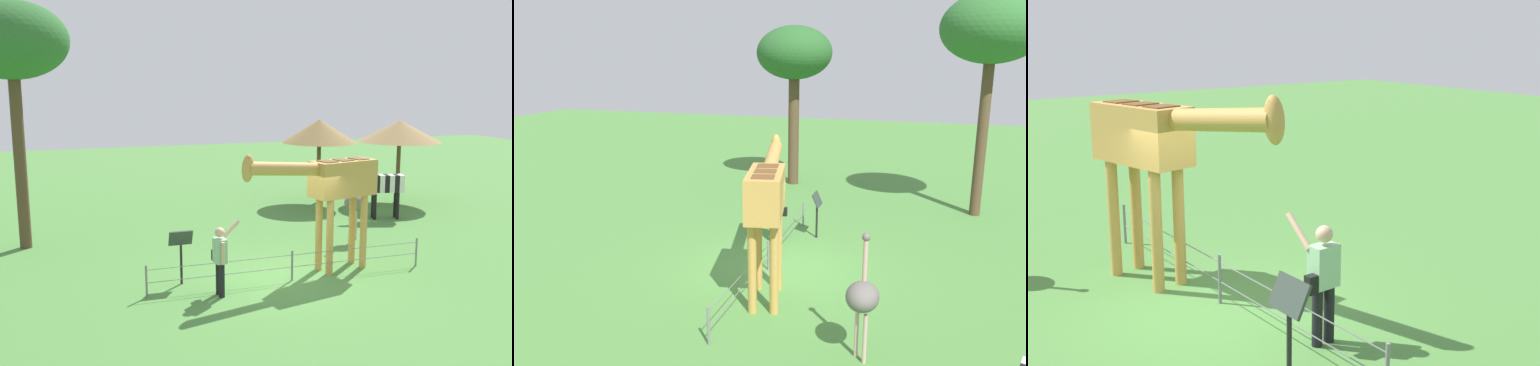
% 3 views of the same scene
% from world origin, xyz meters
% --- Properties ---
extents(ground_plane, '(60.00, 60.00, 0.00)m').
position_xyz_m(ground_plane, '(0.00, 0.00, 0.00)').
color(ground_plane, '#4C843D').
extents(giraffe, '(3.80, 1.29, 3.16)m').
position_xyz_m(giraffe, '(-1.22, -0.23, 2.22)').
color(giraffe, '#C69347').
rests_on(giraffe, ground_plane).
extents(visitor, '(0.66, 0.58, 1.68)m').
position_xyz_m(visitor, '(1.90, 0.54, 0.90)').
color(visitor, black).
rests_on(visitor, ground_plane).
extents(ostrich, '(0.70, 0.56, 2.25)m').
position_xyz_m(ostrich, '(-3.13, -2.52, 1.18)').
color(ostrich, '#CC9E93').
rests_on(ostrich, ground_plane).
extents(tree_east, '(3.08, 3.08, 6.95)m').
position_xyz_m(tree_east, '(6.26, -4.92, 5.79)').
color(tree_east, brown).
rests_on(tree_east, ground_plane).
extents(tree_northeast, '(2.90, 2.90, 6.17)m').
position_xyz_m(tree_northeast, '(8.54, 1.83, 5.02)').
color(tree_northeast, brown).
rests_on(tree_northeast, ground_plane).
extents(info_sign, '(0.56, 0.21, 1.32)m').
position_xyz_m(info_sign, '(2.59, -0.48, 0.95)').
color(info_sign, black).
rests_on(info_sign, ground_plane).
extents(wire_fence, '(7.05, 0.05, 0.75)m').
position_xyz_m(wire_fence, '(0.00, 0.14, 0.40)').
color(wire_fence, slate).
rests_on(wire_fence, ground_plane).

